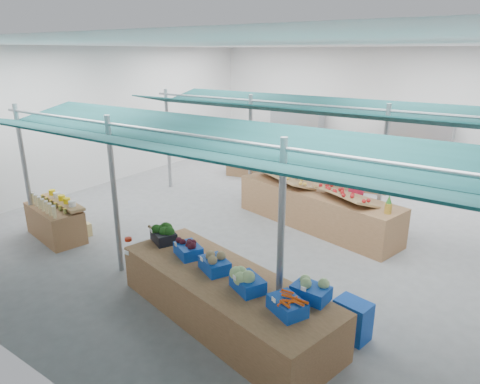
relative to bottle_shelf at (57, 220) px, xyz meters
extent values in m
plane|color=slate|center=(3.41, 3.78, -0.41)|extent=(13.00, 13.00, 0.00)
plane|color=silver|center=(3.41, 3.78, 3.79)|extent=(13.00, 13.00, 0.00)
plane|color=silver|center=(3.41, 10.28, 1.69)|extent=(12.00, 0.00, 12.00)
plane|color=silver|center=(-2.59, 3.78, 1.69)|extent=(0.00, 13.00, 13.00)
cylinder|color=gray|center=(-0.59, -0.22, 1.09)|extent=(0.10, 0.10, 3.00)
cylinder|color=gray|center=(-0.59, 4.28, 1.09)|extent=(0.10, 0.10, 3.00)
cylinder|color=gray|center=(2.41, -0.22, 1.09)|extent=(0.10, 0.10, 3.00)
cylinder|color=gray|center=(2.41, 4.28, 1.09)|extent=(0.10, 0.10, 3.00)
cylinder|color=gray|center=(5.91, -0.22, 1.09)|extent=(0.10, 0.10, 3.00)
cylinder|color=gray|center=(5.91, 4.28, 1.09)|extent=(0.10, 0.10, 3.00)
cylinder|color=gray|center=(4.16, -0.22, 2.44)|extent=(10.00, 0.06, 0.06)
cylinder|color=gray|center=(4.16, 4.28, 2.44)|extent=(10.00, 0.06, 0.06)
cube|color=black|center=(4.16, -0.87, 2.37)|extent=(9.50, 1.28, 0.30)
cube|color=black|center=(4.16, 0.43, 2.37)|extent=(9.50, 1.28, 0.30)
cube|color=black|center=(4.16, 3.63, 2.37)|extent=(9.50, 1.28, 0.30)
cube|color=black|center=(4.16, 4.93, 2.37)|extent=(9.50, 1.28, 0.30)
cube|color=#B23F33|center=(0.91, 9.78, 0.59)|extent=(2.00, 0.50, 2.00)
cube|color=#B23F33|center=(5.41, 9.78, 0.59)|extent=(2.00, 0.50, 2.00)
cube|color=brown|center=(-0.01, -0.04, -0.04)|extent=(1.75, 1.03, 0.73)
cube|color=#997247|center=(0.04, 0.18, 0.40)|extent=(1.68, 0.63, 0.06)
cube|color=brown|center=(5.00, -0.35, -0.03)|extent=(4.10, 2.14, 0.76)
cube|color=brown|center=(4.52, 3.94, 0.05)|extent=(4.35, 1.97, 0.91)
cube|color=brown|center=(2.58, 7.27, 0.06)|extent=(5.34, 2.00, 0.94)
cube|color=#1043AE|center=(6.83, 0.36, -0.11)|extent=(0.56, 0.44, 0.60)
imported|color=blue|center=(3.32, 5.04, 0.44)|extent=(0.70, 0.54, 1.69)
imported|color=red|center=(5.12, 5.04, 0.44)|extent=(0.95, 0.82, 1.69)
cube|color=black|center=(3.36, 0.03, 0.45)|extent=(0.60, 0.53, 0.20)
cube|color=white|center=(3.26, -0.17, 0.61)|extent=(0.08, 0.04, 0.06)
cube|color=#1043AE|center=(4.10, -0.14, 0.45)|extent=(0.60, 0.53, 0.20)
cube|color=white|center=(4.00, -0.34, 0.61)|extent=(0.08, 0.04, 0.06)
cube|color=#1043AE|center=(4.79, -0.30, 0.45)|extent=(0.60, 0.53, 0.20)
cube|color=white|center=(4.69, -0.50, 0.61)|extent=(0.08, 0.04, 0.06)
cube|color=#1043AE|center=(5.53, -0.47, 0.45)|extent=(0.60, 0.53, 0.20)
cube|color=white|center=(5.43, -0.67, 0.61)|extent=(0.08, 0.04, 0.06)
cube|color=#1043AE|center=(6.27, -0.64, 0.45)|extent=(0.60, 0.53, 0.20)
cube|color=white|center=(6.17, -0.84, 0.61)|extent=(0.08, 0.04, 0.06)
sphere|color=brown|center=(3.17, -0.06, 0.59)|extent=(0.09, 0.09, 0.09)
sphere|color=brown|center=(3.12, -0.08, 0.63)|extent=(0.06, 0.06, 0.06)
cylinder|color=red|center=(3.35, -0.76, 0.69)|extent=(0.12, 0.12, 0.05)
cube|color=white|center=(3.35, -0.82, 0.47)|extent=(0.10, 0.01, 0.07)
cube|color=#997247|center=(3.52, 4.08, 0.62)|extent=(2.00, 1.47, 0.26)
cube|color=#997247|center=(5.33, 3.64, 0.62)|extent=(1.65, 1.29, 0.26)
cylinder|color=#8C6019|center=(6.36, 3.39, 0.61)|extent=(0.14, 0.14, 0.22)
cone|color=#26661E|center=(6.36, 3.39, 0.80)|extent=(0.12, 0.12, 0.18)
cube|color=#1043AE|center=(6.38, -0.16, 0.45)|extent=(0.52, 0.37, 0.20)
cube|color=white|center=(6.37, -0.38, 0.61)|extent=(0.08, 0.01, 0.06)
camera|label=1|loc=(8.54, -4.99, 3.64)|focal=32.00mm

